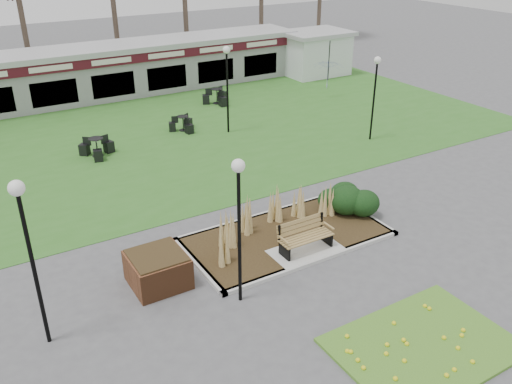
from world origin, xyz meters
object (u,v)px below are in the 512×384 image
food_pavilion (105,71)px  lamp_post_mid_left (25,229)px  patio_umbrella (328,75)px  brick_planter (158,269)px  lamp_post_mid_right (227,71)px  lamp_post_far_right (376,80)px  bistro_set_c (217,99)px  lamp_post_near_right (239,201)px  bistro_set_d (183,126)px  service_hut (315,52)px  park_bench (304,235)px  bistro_set_a (97,150)px

food_pavilion → lamp_post_mid_left: bearing=-110.8°
food_pavilion → patio_umbrella: food_pavilion is taller
brick_planter → lamp_post_mid_right: size_ratio=0.37×
food_pavilion → lamp_post_far_right: (8.31, -13.37, 1.33)m
lamp_post_mid_right → food_pavilion: bearing=108.9°
brick_planter → bistro_set_c: 17.02m
food_pavilion → bistro_set_c: bearing=-44.1°
lamp_post_near_right → lamp_post_far_right: lamp_post_near_right is taller
bistro_set_c → bistro_set_d: (-3.46, -3.14, -0.04)m
lamp_post_mid_right → patio_umbrella: bearing=15.6°
lamp_post_mid_left → bistro_set_d: bearing=53.5°
food_pavilion → service_hut: bearing=-8.3°
food_pavilion → lamp_post_near_right: lamp_post_near_right is taller
lamp_post_mid_left → bistro_set_c: lamp_post_mid_left is taller
brick_planter → food_pavilion: size_ratio=0.06×
bistro_set_d → bistro_set_c: bearing=42.2°
service_hut → patio_umbrella: size_ratio=2.00×
brick_planter → lamp_post_mid_right: bearing=52.7°
park_bench → bistro_set_a: bearing=106.3°
park_bench → bistro_set_c: bearing=72.3°
park_bench → patio_umbrella: 16.68m
park_bench → lamp_post_near_right: (-2.82, -1.05, 2.36)m
lamp_post_far_right → bistro_set_a: size_ratio=2.58×
park_bench → lamp_post_mid_right: bearing=73.6°
lamp_post_far_right → bistro_set_c: 9.72m
bistro_set_a → park_bench: bearing=-73.7°
lamp_post_mid_left → bistro_set_d: (8.88, 12.01, -2.84)m
bistro_set_c → bistro_set_d: bistro_set_c is taller
lamp_post_near_right → lamp_post_mid_right: 13.09m
lamp_post_mid_left → lamp_post_mid_right: bearing=45.1°
brick_planter → lamp_post_near_right: bearing=-48.7°
lamp_post_mid_left → brick_planter: bearing=15.0°
lamp_post_near_right → bistro_set_a: bearing=91.7°
park_bench → bistro_set_a: 11.31m
park_bench → patio_umbrella: patio_umbrella is taller
service_hut → bistro_set_d: service_hut is taller
bistro_set_c → service_hut: bearing=17.2°
food_pavilion → bistro_set_a: (-3.17, -8.86, -1.19)m
park_bench → lamp_post_near_right: lamp_post_near_right is taller
bistro_set_a → bistro_set_d: (4.51, 1.07, -0.03)m
park_bench → patio_umbrella: bearing=49.9°
brick_planter → patio_umbrella: size_ratio=0.68×
bistro_set_c → food_pavilion: bearing=135.9°
park_bench → service_hut: 22.32m
food_pavilion → patio_umbrella: bearing=-33.0°
food_pavilion → lamp_post_mid_left: lamp_post_mid_left is taller
food_pavilion → bistro_set_c: 6.79m
bistro_set_d → patio_umbrella: (9.38, 0.83, 1.11)m
lamp_post_near_right → patio_umbrella: size_ratio=1.84×
lamp_post_mid_left → patio_umbrella: 22.39m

